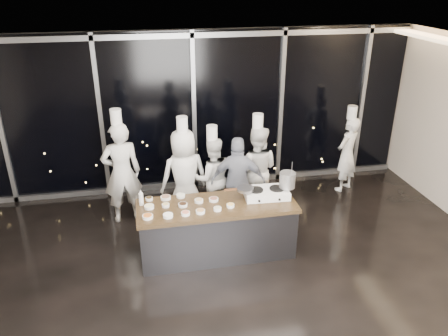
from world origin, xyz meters
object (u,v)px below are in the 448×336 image
object	(u,v)px
stove	(266,193)
guest	(238,181)
stock_pot	(287,180)
chef_right	(256,169)
demo_counter	(217,229)
frying_pan	(245,189)
chef_far_left	(122,172)
chef_center	(212,177)
chef_left	(184,176)
chef_side	(347,153)

from	to	relation	value
stove	guest	bearing A→B (deg)	112.50
stock_pot	chef_right	distance (m)	1.21
demo_counter	chef_right	world-z (taller)	chef_right
frying_pan	chef_far_left	bearing A→B (deg)	149.94
demo_counter	guest	xyz separation A→B (m)	(0.54, 0.89, 0.36)
demo_counter	stove	size ratio (longest dim) A/B	3.42
frying_pan	chef_center	world-z (taller)	chef_center
stock_pot	frying_pan	bearing A→B (deg)	177.98
demo_counter	guest	distance (m)	1.10
frying_pan	guest	bearing A→B (deg)	87.52
chef_far_left	guest	world-z (taller)	chef_far_left
chef_far_left	guest	bearing A→B (deg)	157.43
stock_pot	chef_right	bearing A→B (deg)	99.48
guest	chef_right	world-z (taller)	chef_right
frying_pan	chef_left	xyz separation A→B (m)	(-0.84, 1.05, -0.18)
stove	chef_far_left	xyz separation A→B (m)	(-2.27, 1.27, -0.01)
frying_pan	stock_pot	bearing A→B (deg)	1.09
stock_pot	chef_left	distance (m)	1.89
demo_counter	chef_right	xyz separation A→B (m)	(0.96, 1.24, 0.40)
chef_right	chef_side	size ratio (longest dim) A/B	1.06
chef_center	chef_right	xyz separation A→B (m)	(0.82, 0.02, 0.07)
chef_left	chef_center	world-z (taller)	chef_left
chef_center	guest	xyz separation A→B (m)	(0.40, -0.34, 0.04)
frying_pan	chef_right	world-z (taller)	chef_right
stove	chef_center	bearing A→B (deg)	124.24
stove	stock_pot	xyz separation A→B (m)	(0.34, -0.01, 0.20)
frying_pan	chef_far_left	distance (m)	2.29
chef_right	demo_counter	bearing A→B (deg)	74.04
demo_counter	chef_far_left	size ratio (longest dim) A/B	1.17
demo_counter	stove	xyz separation A→B (m)	(0.82, 0.10, 0.51)
chef_left	demo_counter	bearing A→B (deg)	95.77
chef_side	chef_left	bearing A→B (deg)	-23.14
frying_pan	stock_pot	size ratio (longest dim) A/B	1.91
chef_far_left	chef_side	bearing A→B (deg)	175.62
chef_far_left	chef_right	distance (m)	2.42
chef_far_left	guest	distance (m)	2.06
chef_far_left	chef_right	size ratio (longest dim) A/B	1.10
stock_pot	guest	distance (m)	1.06
frying_pan	guest	xyz separation A→B (m)	(0.08, 0.77, -0.25)
frying_pan	chef_right	distance (m)	1.25
chef_left	chef_right	distance (m)	1.34
demo_counter	stock_pot	distance (m)	1.36
stove	guest	size ratio (longest dim) A/B	0.44
chef_center	chef_side	world-z (taller)	chef_side
chef_far_left	chef_left	distance (m)	1.10
chef_left	chef_side	xyz separation A→B (m)	(3.37, 0.56, -0.07)
chef_left	stock_pot	bearing A→B (deg)	132.90
chef_far_left	frying_pan	bearing A→B (deg)	137.87
chef_left	chef_right	size ratio (longest dim) A/B	1.03
chef_side	chef_center	bearing A→B (deg)	-22.57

